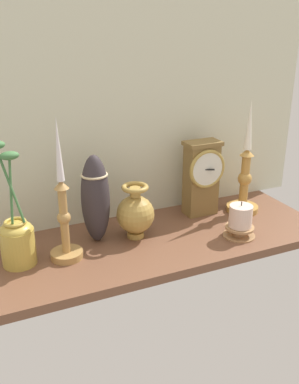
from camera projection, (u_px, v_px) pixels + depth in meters
ground_plane at (152, 242)px, 118.48cm from camera, size 100.00×36.00×2.40cm
back_wall at (126, 110)px, 121.70cm from camera, size 120.00×2.00×65.00cm
mantel_clock at (202, 177)px, 129.11cm from camera, size 11.91×8.17×23.14cm
candlestick_tall_left at (245, 180)px, 131.45cm from camera, size 9.96×9.96×35.18cm
candlestick_tall_center at (64, 219)px, 104.37cm from camera, size 8.20×8.20×36.44cm
brass_vase_bulbous at (135, 213)px, 116.37cm from camera, size 10.51×10.51×15.41cm
brass_vase_jar at (17, 237)px, 103.05cm from camera, size 8.36×8.34×31.18cm
pillar_candle_front at (240, 222)px, 117.77cm from camera, size 8.97×8.97×10.44cm
tall_ceramic_vase at (95, 199)px, 112.65cm from camera, size 7.66×7.66×24.41cm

